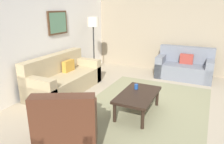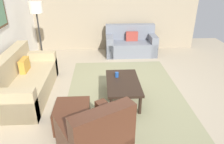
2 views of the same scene
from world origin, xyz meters
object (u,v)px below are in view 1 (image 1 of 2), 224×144
(ottoman, at_px, (75,111))
(framed_artwork, at_px, (58,23))
(couch_main, at_px, (62,79))
(couch_loveseat, at_px, (185,67))
(lamp_standing, at_px, (93,28))
(cup, at_px, (136,87))
(armchair_leather, at_px, (68,132))
(coffee_table, at_px, (138,96))

(ottoman, height_order, framed_artwork, framed_artwork)
(couch_main, xyz_separation_m, framed_artwork, (0.47, 0.40, 1.30))
(couch_loveseat, distance_m, lamp_standing, 2.86)
(couch_loveseat, xyz_separation_m, lamp_standing, (-0.97, 2.46, 1.10))
(lamp_standing, bearing_deg, ottoman, -156.95)
(cup, bearing_deg, lamp_standing, 51.15)
(armchair_leather, bearing_deg, lamp_standing, 24.33)
(ottoman, xyz_separation_m, framed_artwork, (1.53, 1.53, 1.40))
(coffee_table, bearing_deg, couch_main, 81.47)
(lamp_standing, bearing_deg, cup, -128.85)
(armchair_leather, height_order, framed_artwork, framed_artwork)
(armchair_leather, distance_m, ottoman, 0.83)
(armchair_leather, bearing_deg, coffee_table, -19.14)
(couch_main, bearing_deg, armchair_leather, -139.58)
(armchair_leather, relative_size, lamp_standing, 0.63)
(lamp_standing, xyz_separation_m, framed_artwork, (-0.91, 0.49, 0.19))
(couch_main, xyz_separation_m, armchair_leather, (-1.79, -1.53, 0.01))
(framed_artwork, bearing_deg, cup, -103.73)
(couch_main, height_order, lamp_standing, lamp_standing)
(couch_loveseat, bearing_deg, framed_artwork, 122.57)
(couch_main, bearing_deg, coffee_table, -98.53)
(framed_artwork, bearing_deg, couch_loveseat, -57.43)
(ottoman, bearing_deg, couch_loveseat, -22.54)
(armchair_leather, distance_m, framed_artwork, 3.24)
(ottoman, distance_m, lamp_standing, 2.92)
(armchair_leather, bearing_deg, framed_artwork, 40.47)
(armchair_leather, bearing_deg, couch_loveseat, -13.87)
(couch_loveseat, relative_size, armchair_leather, 1.40)
(couch_loveseat, distance_m, framed_artwork, 3.73)
(lamp_standing, bearing_deg, armchair_leather, -155.67)
(coffee_table, distance_m, lamp_standing, 2.78)
(couch_loveseat, distance_m, coffee_table, 2.71)
(coffee_table, xyz_separation_m, lamp_standing, (1.68, 1.95, 1.05))
(couch_loveseat, relative_size, lamp_standing, 0.89)
(ottoman, relative_size, cup, 5.53)
(couch_main, distance_m, framed_artwork, 1.43)
(ottoman, height_order, lamp_standing, lamp_standing)
(ottoman, bearing_deg, coffee_table, -50.15)
(lamp_standing, distance_m, framed_artwork, 1.05)
(lamp_standing, height_order, framed_artwork, framed_artwork)
(couch_main, height_order, cup, couch_main)
(armchair_leather, height_order, coffee_table, armchair_leather)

